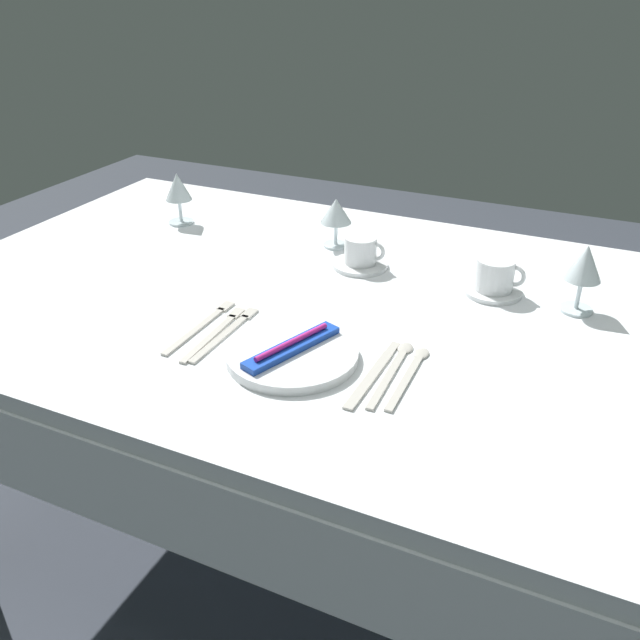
# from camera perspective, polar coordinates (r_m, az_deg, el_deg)

# --- Properties ---
(ground_plane) EXTENTS (6.00, 6.00, 0.00)m
(ground_plane) POSITION_cam_1_polar(r_m,az_deg,el_deg) (1.87, 0.57, -18.78)
(ground_plane) COLOR #383D47
(dining_table) EXTENTS (1.80, 1.11, 0.74)m
(dining_table) POSITION_cam_1_polar(r_m,az_deg,el_deg) (1.46, 0.69, -1.01)
(dining_table) COLOR white
(dining_table) RESTS_ON ground
(dinner_plate) EXTENTS (0.24, 0.24, 0.02)m
(dinner_plate) POSITION_cam_1_polar(r_m,az_deg,el_deg) (1.21, -2.39, -2.95)
(dinner_plate) COLOR white
(dinner_plate) RESTS_ON dining_table
(toothbrush_package) EXTENTS (0.11, 0.21, 0.02)m
(toothbrush_package) POSITION_cam_1_polar(r_m,az_deg,el_deg) (1.20, -2.41, -2.26)
(toothbrush_package) COLOR blue
(toothbrush_package) RESTS_ON dinner_plate
(fork_outer) EXTENTS (0.02, 0.23, 0.00)m
(fork_outer) POSITION_cam_1_polar(r_m,az_deg,el_deg) (1.30, -7.90, -1.01)
(fork_outer) COLOR beige
(fork_outer) RESTS_ON dining_table
(fork_inner) EXTENTS (0.03, 0.22, 0.00)m
(fork_inner) POSITION_cam_1_polar(r_m,az_deg,el_deg) (1.30, -8.85, -0.99)
(fork_inner) COLOR beige
(fork_inner) RESTS_ON dining_table
(fork_salad) EXTENTS (0.02, 0.23, 0.00)m
(fork_salad) POSITION_cam_1_polar(r_m,az_deg,el_deg) (1.33, -10.01, -0.39)
(fork_salad) COLOR beige
(fork_salad) RESTS_ON dining_table
(dinner_knife) EXTENTS (0.02, 0.23, 0.00)m
(dinner_knife) POSITION_cam_1_polar(r_m,az_deg,el_deg) (1.16, 4.51, -4.72)
(dinner_knife) COLOR beige
(dinner_knife) RESTS_ON dining_table
(spoon_soup) EXTENTS (0.03, 0.23, 0.01)m
(spoon_soup) POSITION_cam_1_polar(r_m,az_deg,el_deg) (1.19, 6.40, -3.93)
(spoon_soup) COLOR beige
(spoon_soup) RESTS_ON dining_table
(spoon_dessert) EXTENTS (0.03, 0.21, 0.01)m
(spoon_dessert) POSITION_cam_1_polar(r_m,az_deg,el_deg) (1.18, 7.85, -4.25)
(spoon_dessert) COLOR beige
(spoon_dessert) RESTS_ON dining_table
(saucer_left) EXTENTS (0.13, 0.13, 0.01)m
(saucer_left) POSITION_cam_1_polar(r_m,az_deg,el_deg) (1.49, 14.50, 2.43)
(saucer_left) COLOR white
(saucer_left) RESTS_ON dining_table
(coffee_cup_left) EXTENTS (0.11, 0.08, 0.07)m
(coffee_cup_left) POSITION_cam_1_polar(r_m,az_deg,el_deg) (1.47, 14.75, 3.80)
(coffee_cup_left) COLOR white
(coffee_cup_left) RESTS_ON saucer_left
(saucer_right) EXTENTS (0.13, 0.13, 0.01)m
(saucer_right) POSITION_cam_1_polar(r_m,az_deg,el_deg) (1.57, 3.45, 4.75)
(saucer_right) COLOR white
(saucer_right) RESTS_ON dining_table
(coffee_cup_right) EXTENTS (0.10, 0.08, 0.06)m
(coffee_cup_right) POSITION_cam_1_polar(r_m,az_deg,el_deg) (1.55, 3.55, 5.98)
(coffee_cup_right) COLOR white
(coffee_cup_right) RESTS_ON saucer_right
(wine_glass_centre) EXTENTS (0.08, 0.08, 0.12)m
(wine_glass_centre) POSITION_cam_1_polar(r_m,az_deg,el_deg) (1.65, 1.37, 9.12)
(wine_glass_centre) COLOR silver
(wine_glass_centre) RESTS_ON dining_table
(wine_glass_left) EXTENTS (0.07, 0.07, 0.14)m
(wine_glass_left) POSITION_cam_1_polar(r_m,az_deg,el_deg) (1.85, -12.03, 10.85)
(wine_glass_left) COLOR silver
(wine_glass_left) RESTS_ON dining_table
(wine_glass_right) EXTENTS (0.07, 0.07, 0.14)m
(wine_glass_right) POSITION_cam_1_polar(r_m,az_deg,el_deg) (1.43, 21.66, 4.31)
(wine_glass_right) COLOR silver
(wine_glass_right) RESTS_ON dining_table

